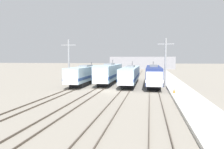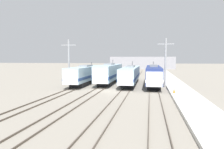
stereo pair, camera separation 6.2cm
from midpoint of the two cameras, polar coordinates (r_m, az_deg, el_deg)
The scene contains 14 objects.
ground_plane at distance 36.68m, azimuth 0.03°, elevation -4.20°, with size 400.00×400.00×0.00m, color gray.
rail_pair_far_left at distance 38.46m, azimuth -10.23°, elevation -3.76°, with size 1.51×120.00×0.15m.
rail_pair_center_left at distance 37.14m, azimuth -3.50°, elevation -3.99°, with size 1.51×120.00×0.15m.
rail_pair_center_right at distance 36.35m, azimuth 3.63°, elevation -4.17°, with size 1.51×120.00×0.15m.
rail_pair_far_right at distance 36.14m, azimuth 10.96°, elevation -4.29°, with size 1.51×120.00×0.15m.
locomotive_far_left at distance 45.64m, azimuth -6.87°, elevation 0.06°, with size 2.94×18.82×4.56m.
locomotive_center_left at distance 46.44m, azimuth -0.70°, elevation 0.34°, with size 3.03×18.52×5.07m.
locomotive_center_right at distance 44.68m, azimuth 4.86°, elevation -0.08°, with size 2.83×19.61×4.69m.
locomotive_far_right at distance 43.58m, azimuth 10.82°, elevation -0.13°, with size 2.79×19.55×4.75m.
catenary_tower_left at distance 45.11m, azimuth -11.17°, elevation 3.42°, with size 3.07×0.36×9.16m.
catenary_tower_right at distance 42.18m, azimuth 13.85°, elevation 3.32°, with size 3.07×0.36×9.16m.
platform at distance 36.47m, azimuth 17.78°, elevation -4.19°, with size 4.00×120.00×0.34m.
traffic_cone at distance 33.31m, azimuth 15.97°, elevation -4.14°, with size 0.34×0.34×0.57m.
depot_building at distance 118.70m, azimuth 7.99°, elevation 3.09°, with size 33.24×13.28×6.19m.
Camera 2 is at (6.28, -35.74, 5.38)m, focal length 35.00 mm.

